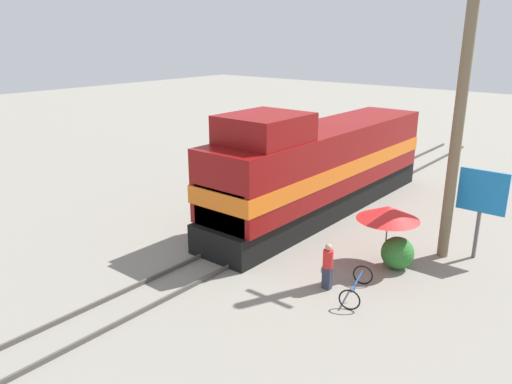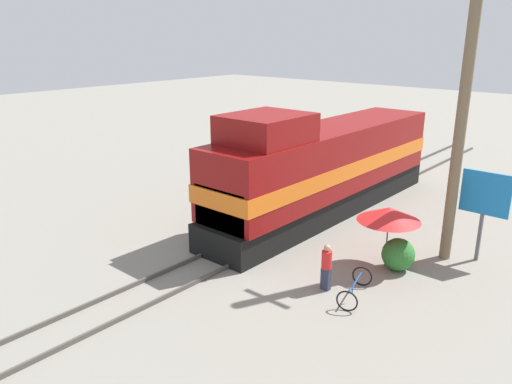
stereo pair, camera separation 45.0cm
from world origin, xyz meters
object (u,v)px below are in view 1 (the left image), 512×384
locomotive (319,168)px  person_bystander (328,265)px  vendor_umbrella (388,213)px  utility_pole (459,116)px  bicycle (356,286)px  billboard_sign (482,196)px

locomotive → person_bystander: (4.24, -5.99, -1.34)m
locomotive → vendor_umbrella: locomotive is taller
locomotive → person_bystander: locomotive is taller
utility_pole → vendor_umbrella: size_ratio=4.67×
bicycle → person_bystander: bearing=173.2°
utility_pole → billboard_sign: bearing=30.9°
locomotive → bicycle: (5.26, -5.85, -1.85)m
locomotive → bicycle: bearing=-48.0°
locomotive → vendor_umbrella: 5.80m
person_bystander → bicycle: 1.14m
billboard_sign → person_bystander: 6.58m
vendor_umbrella → billboard_sign: (2.36, 2.72, 0.42)m
billboard_sign → bicycle: (-2.01, -5.48, -2.09)m
vendor_umbrella → bicycle: size_ratio=1.15×
locomotive → utility_pole: size_ratio=1.41×
utility_pole → vendor_umbrella: (-1.38, -2.13, -3.35)m
utility_pole → person_bystander: bearing=-112.1°
vendor_umbrella → billboard_sign: size_ratio=0.67×
billboard_sign → bicycle: billboard_sign is taller
billboard_sign → person_bystander: billboard_sign is taller
vendor_umbrella → billboard_sign: bearing=49.1°
billboard_sign → vendor_umbrella: bearing=-130.9°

